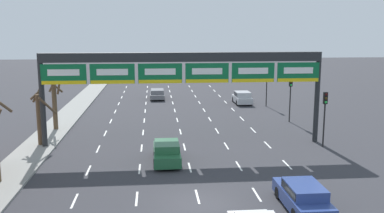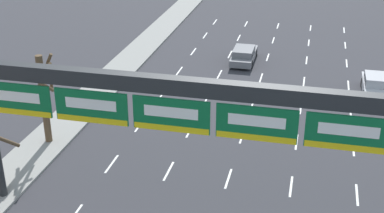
% 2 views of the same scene
% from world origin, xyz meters
% --- Properties ---
extents(lane_dashes, '(13.32, 67.00, 0.01)m').
position_xyz_m(lane_dashes, '(0.00, 13.50, 0.00)').
color(lane_dashes, white).
rests_on(lane_dashes, ground_plane).
extents(sign_gantry, '(21.80, 0.70, 7.26)m').
position_xyz_m(sign_gantry, '(-0.00, 11.65, 6.13)').
color(sign_gantry, '#232628').
rests_on(sign_gantry, ground_plane).
extents(car_silver, '(1.91, 4.12, 1.50)m').
position_xyz_m(car_silver, '(8.43, 29.70, 0.79)').
color(car_silver, '#B7B7BC').
rests_on(car_silver, ground_plane).
extents(car_grey, '(1.82, 4.68, 1.26)m').
position_xyz_m(car_grey, '(-1.87, 34.37, 0.68)').
color(car_grey, slate).
rests_on(car_grey, ground_plane).
extents(tree_bare_second, '(1.45, 1.74, 5.38)m').
position_xyz_m(tree_bare_second, '(-11.09, 17.50, 3.10)').
color(tree_bare_second, brown).
rests_on(tree_bare_second, sidewalk_left).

